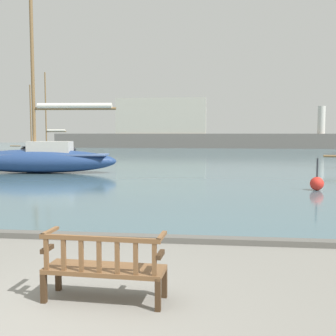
# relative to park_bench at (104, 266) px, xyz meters

# --- Properties ---
(ground_plane) EXTENTS (160.00, 160.00, 0.00)m
(ground_plane) POSITION_rel_park_bench_xyz_m (-0.54, -0.72, -0.47)
(ground_plane) COLOR gray
(harbor_water) EXTENTS (100.00, 80.00, 0.08)m
(harbor_water) POSITION_rel_park_bench_xyz_m (-0.54, 43.28, -0.43)
(harbor_water) COLOR #476670
(harbor_water) RESTS_ON ground
(quay_edge_kerb) EXTENTS (40.00, 0.30, 0.12)m
(quay_edge_kerb) POSITION_rel_park_bench_xyz_m (-0.54, 3.13, -0.41)
(quay_edge_kerb) COLOR #5B5954
(quay_edge_kerb) RESTS_ON ground
(park_bench) EXTENTS (1.63, 0.60, 0.92)m
(park_bench) POSITION_rel_park_bench_xyz_m (0.00, 0.00, 0.00)
(park_bench) COLOR #3D2A19
(park_bench) RESTS_ON ground
(sailboat_mid_port) EXTENTS (6.77, 1.38, 7.94)m
(sailboat_mid_port) POSITION_rel_park_bench_xyz_m (-15.00, 33.88, 0.27)
(sailboat_mid_port) COLOR black
(sailboat_mid_port) RESTS_ON harbor_water
(sailboat_outer_port) EXTENTS (10.24, 2.49, 12.19)m
(sailboat_outer_port) POSITION_rel_park_bench_xyz_m (-8.08, 16.29, 0.51)
(sailboat_outer_port) COLOR navy
(sailboat_outer_port) RESTS_ON harbor_water
(channel_buoy) EXTENTS (0.51, 0.51, 1.21)m
(channel_buoy) POSITION_rel_park_bench_xyz_m (5.15, 10.90, -0.13)
(channel_buoy) COLOR red
(channel_buoy) RESTS_ON harbor_water
(far_breakwater) EXTENTS (43.19, 2.40, 7.14)m
(far_breakwater) POSITION_rel_park_bench_xyz_m (-2.64, 54.41, 1.93)
(far_breakwater) COLOR #66605B
(far_breakwater) RESTS_ON ground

